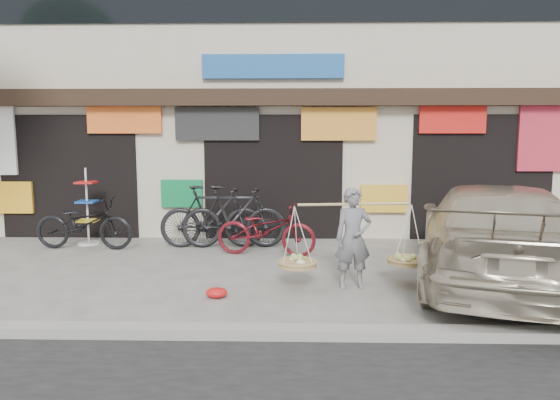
{
  "coord_description": "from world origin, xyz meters",
  "views": [
    {
      "loc": [
        0.4,
        -7.34,
        2.23
      ],
      "look_at": [
        0.21,
        0.9,
        1.18
      ],
      "focal_mm": 32.0,
      "sensor_mm": 36.0,
      "label": 1
    }
  ],
  "objects_px": {
    "display_rack": "(88,214)",
    "suv": "(494,233)",
    "street_vendor": "(353,243)",
    "bike_1": "(212,217)",
    "bike_3": "(234,217)",
    "bike_0": "(84,223)",
    "bike_2": "(266,229)"
  },
  "relations": [
    {
      "from": "bike_0",
      "to": "bike_3",
      "type": "xyz_separation_m",
      "value": [
        2.97,
        0.19,
        0.11
      ]
    },
    {
      "from": "street_vendor",
      "to": "display_rack",
      "type": "xyz_separation_m",
      "value": [
        -5.14,
        2.9,
        -0.04
      ]
    },
    {
      "from": "bike_0",
      "to": "bike_1",
      "type": "xyz_separation_m",
      "value": [
        2.54,
        0.19,
        0.11
      ]
    },
    {
      "from": "bike_1",
      "to": "bike_2",
      "type": "height_order",
      "value": "bike_1"
    },
    {
      "from": "bike_0",
      "to": "display_rack",
      "type": "relative_size",
      "value": 1.24
    },
    {
      "from": "bike_2",
      "to": "suv",
      "type": "height_order",
      "value": "suv"
    },
    {
      "from": "bike_0",
      "to": "bike_1",
      "type": "bearing_deg",
      "value": -82.04
    },
    {
      "from": "bike_3",
      "to": "display_rack",
      "type": "height_order",
      "value": "display_rack"
    },
    {
      "from": "street_vendor",
      "to": "bike_1",
      "type": "xyz_separation_m",
      "value": [
        -2.5,
        2.65,
        -0.05
      ]
    },
    {
      "from": "bike_0",
      "to": "bike_1",
      "type": "distance_m",
      "value": 2.55
    },
    {
      "from": "street_vendor",
      "to": "suv",
      "type": "xyz_separation_m",
      "value": [
        2.21,
        0.37,
        0.08
      ]
    },
    {
      "from": "bike_0",
      "to": "display_rack",
      "type": "distance_m",
      "value": 0.47
    },
    {
      "from": "street_vendor",
      "to": "bike_1",
      "type": "bearing_deg",
      "value": 126.31
    },
    {
      "from": "street_vendor",
      "to": "bike_0",
      "type": "bearing_deg",
      "value": 146.99
    },
    {
      "from": "bike_2",
      "to": "display_rack",
      "type": "xyz_separation_m",
      "value": [
        -3.76,
        0.91,
        0.14
      ]
    },
    {
      "from": "bike_2",
      "to": "bike_1",
      "type": "bearing_deg",
      "value": 69.43
    },
    {
      "from": "bike_1",
      "to": "suv",
      "type": "bearing_deg",
      "value": -119.33
    },
    {
      "from": "suv",
      "to": "display_rack",
      "type": "height_order",
      "value": "display_rack"
    },
    {
      "from": "bike_0",
      "to": "suv",
      "type": "distance_m",
      "value": 7.54
    },
    {
      "from": "bike_3",
      "to": "bike_0",
      "type": "bearing_deg",
      "value": 90.3
    },
    {
      "from": "display_rack",
      "to": "suv",
      "type": "bearing_deg",
      "value": -19.03
    },
    {
      "from": "bike_0",
      "to": "bike_1",
      "type": "height_order",
      "value": "bike_1"
    },
    {
      "from": "bike_2",
      "to": "bike_3",
      "type": "relative_size",
      "value": 0.9
    },
    {
      "from": "bike_0",
      "to": "bike_2",
      "type": "xyz_separation_m",
      "value": [
        3.65,
        -0.46,
        -0.02
      ]
    },
    {
      "from": "display_rack",
      "to": "bike_1",
      "type": "bearing_deg",
      "value": -5.44
    },
    {
      "from": "suv",
      "to": "display_rack",
      "type": "bearing_deg",
      "value": -2.21
    },
    {
      "from": "street_vendor",
      "to": "bike_1",
      "type": "relative_size",
      "value": 1.04
    },
    {
      "from": "street_vendor",
      "to": "bike_3",
      "type": "distance_m",
      "value": 3.36
    },
    {
      "from": "bike_1",
      "to": "bike_3",
      "type": "height_order",
      "value": "same"
    },
    {
      "from": "bike_2",
      "to": "display_rack",
      "type": "height_order",
      "value": "display_rack"
    },
    {
      "from": "street_vendor",
      "to": "bike_0",
      "type": "distance_m",
      "value": 5.61
    },
    {
      "from": "bike_3",
      "to": "display_rack",
      "type": "xyz_separation_m",
      "value": [
        -3.08,
        0.25,
        0.01
      ]
    }
  ]
}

